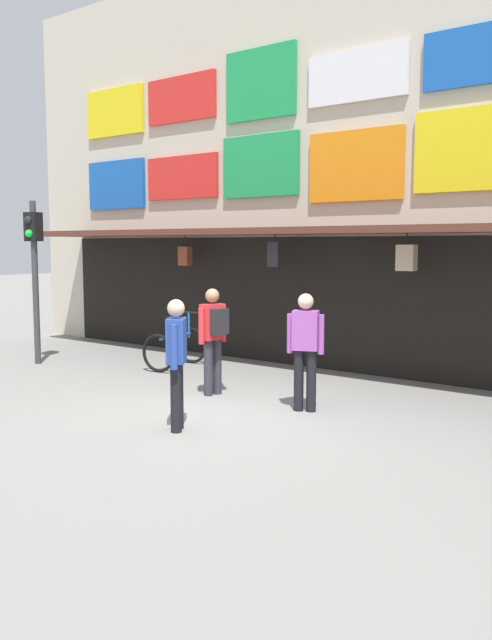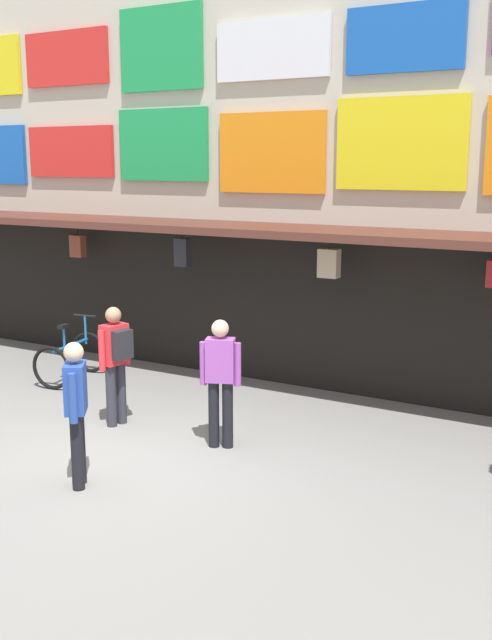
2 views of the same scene
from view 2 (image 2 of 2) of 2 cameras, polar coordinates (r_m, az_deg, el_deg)
ground_plane at (r=9.66m, az=-9.52°, el=-10.33°), size 80.00×80.00×0.00m
shopfront at (r=12.81m, az=3.26°, el=13.34°), size 18.00×2.60×8.00m
bicycle_parked at (r=13.06m, az=-13.03°, el=-2.79°), size 0.88×1.25×1.05m
pedestrian_in_red at (r=10.59m, az=-9.76°, el=-2.75°), size 0.40×0.52×1.68m
pedestrian_in_white at (r=8.69m, az=-12.66°, el=-6.35°), size 0.39×0.45×1.68m
pedestrian_in_green at (r=9.65m, az=-1.93°, el=-4.25°), size 0.50×0.34×1.68m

